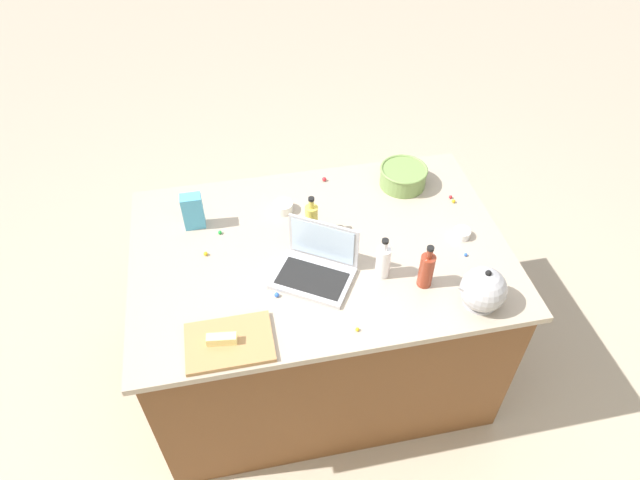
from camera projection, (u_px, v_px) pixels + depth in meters
The scene contains 21 objects.
ground_plane at pixel (320, 363), 3.06m from camera, with size 12.00×12.00×0.00m, color #B7A88E.
island_counter at pixel (320, 312), 2.74m from camera, with size 1.62×1.09×0.90m.
laptop at pixel (316, 266), 2.29m from camera, with size 0.38×0.36×0.22m.
mixing_bowl_large at pixel (403, 176), 2.70m from camera, with size 0.23×0.23×0.10m.
bottle_oil at pixel (312, 218), 2.45m from camera, with size 0.06×0.06×0.19m.
bottle_soy at pixel (426, 270), 2.23m from camera, with size 0.06×0.06×0.21m.
bottle_vinegar at pixel (383, 261), 2.26m from camera, with size 0.06×0.06×0.20m.
kettle at pixel (483, 290), 2.16m from camera, with size 0.21×0.18×0.20m.
cutting_board at pixel (229, 342), 2.07m from camera, with size 0.32×0.23×0.02m, color #AD7F4C.
butter_stick_left at pixel (222, 339), 2.05m from camera, with size 0.11×0.04×0.04m, color #F4E58C.
ramekin_small at pixel (462, 233), 2.47m from camera, with size 0.07×0.07×0.04m, color white.
ramekin_medium at pixel (283, 207), 2.59m from camera, with size 0.09×0.09×0.04m, color white.
candy_bag at pixel (193, 211), 2.47m from camera, with size 0.09×0.06×0.17m, color #4CA5CC.
candy_0 at pixel (324, 179), 2.75m from camera, with size 0.02×0.02×0.02m, color red.
candy_1 at pixel (277, 295), 2.23m from camera, with size 0.02×0.02×0.02m, color blue.
candy_2 at pixel (466, 255), 2.39m from camera, with size 0.01×0.01×0.01m, color blue.
candy_3 at pixel (454, 201), 2.64m from camera, with size 0.02×0.02×0.02m, color yellow.
candy_4 at pixel (450, 197), 2.66m from camera, with size 0.02×0.02×0.02m, color red.
candy_5 at pixel (357, 329), 2.11m from camera, with size 0.01×0.01×0.01m, color yellow.
candy_6 at pixel (206, 254), 2.39m from camera, with size 0.02×0.02×0.02m, color yellow.
candy_7 at pixel (220, 232), 2.49m from camera, with size 0.02×0.02×0.02m, color green.
Camera 1 is at (0.34, 1.66, 2.63)m, focal length 31.51 mm.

